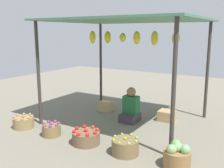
% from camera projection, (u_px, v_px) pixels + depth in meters
% --- Properties ---
extents(ground_plane, '(14.00, 14.00, 0.00)m').
position_uv_depth(ground_plane, '(126.00, 120.00, 5.97)').
color(ground_plane, slate).
extents(market_stall_structure, '(3.26, 2.65, 2.25)m').
position_uv_depth(market_stall_structure, '(127.00, 27.00, 5.57)').
color(market_stall_structure, '#38332D').
rests_on(market_stall_structure, ground).
extents(vendor_person, '(0.36, 0.44, 0.78)m').
position_uv_depth(vendor_person, '(131.00, 108.00, 5.87)').
color(vendor_person, '#3D3745').
rests_on(vendor_person, ground).
extents(basket_potatoes, '(0.43, 0.43, 0.28)m').
position_uv_depth(basket_potatoes, '(23.00, 122.00, 5.49)').
color(basket_potatoes, '#93784C').
rests_on(basket_potatoes, ground).
extents(basket_purple_onions, '(0.36, 0.36, 0.28)m').
position_uv_depth(basket_purple_onions, '(51.00, 130.00, 5.08)').
color(basket_purple_onions, olive).
rests_on(basket_purple_onions, ground).
extents(basket_red_tomatoes, '(0.50, 0.50, 0.29)m').
position_uv_depth(basket_red_tomatoes, '(86.00, 137.00, 4.71)').
color(basket_red_tomatoes, brown).
rests_on(basket_red_tomatoes, ground).
extents(basket_limes, '(0.45, 0.45, 0.30)m').
position_uv_depth(basket_limes, '(125.00, 147.00, 4.30)').
color(basket_limes, brown).
rests_on(basket_limes, ground).
extents(basket_cabbages, '(0.41, 0.41, 0.40)m').
position_uv_depth(basket_cabbages, '(177.00, 156.00, 3.87)').
color(basket_cabbages, olive).
rests_on(basket_cabbages, ground).
extents(wooden_crate_near_vendor, '(0.32, 0.24, 0.25)m').
position_uv_depth(wooden_crate_near_vendor, '(106.00, 106.00, 6.65)').
color(wooden_crate_near_vendor, tan).
rests_on(wooden_crate_near_vendor, ground).
extents(wooden_crate_stacked_rear, '(0.35, 0.32, 0.23)m').
position_uv_depth(wooden_crate_stacked_rear, '(167.00, 116.00, 5.93)').
color(wooden_crate_stacked_rear, tan).
rests_on(wooden_crate_stacked_rear, ground).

